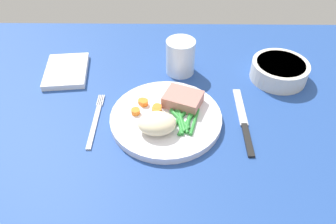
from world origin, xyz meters
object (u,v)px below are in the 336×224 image
meat_portion (183,99)px  salad_bowl (279,70)px  knife (243,122)px  water_glass (180,59)px  dinner_plate (168,118)px  napkin (66,71)px  fork (96,120)px

meat_portion → salad_bowl: salad_bowl is taller
meat_portion → knife: (12.99, -4.04, -2.73)cm
meat_portion → water_glass: 14.50cm
meat_portion → salad_bowl: size_ratio=0.57×
salad_bowl → meat_portion: bearing=-153.6°
dinner_plate → knife: dinner_plate is taller
salad_bowl → napkin: (-53.21, 1.43, -1.82)cm
dinner_plate → fork: 15.63cm
meat_portion → dinner_plate: bearing=-130.6°
fork → water_glass: size_ratio=1.89×
knife → napkin: napkin is taller
fork → napkin: napkin is taller
dinner_plate → salad_bowl: salad_bowl is taller
fork → water_glass: 26.37cm
knife → salad_bowl: bearing=58.5°
knife → salad_bowl: salad_bowl is taller
dinner_plate → meat_portion: bearing=49.4°
dinner_plate → salad_bowl: 31.41cm
meat_portion → salad_bowl: bearing=26.4°
fork → salad_bowl: 45.72cm
dinner_plate → fork: size_ratio=1.43×
fork → salad_bowl: size_ratio=1.21×
salad_bowl → water_glass: bearing=173.9°
dinner_plate → meat_portion: (3.21, 3.75, 2.13)cm
dinner_plate → fork: (-15.62, -0.26, -0.60)cm
meat_portion → salad_bowl: (23.97, 11.88, -0.40)cm
meat_portion → salad_bowl: 26.76cm
fork → napkin: size_ratio=1.19×
dinner_plate → water_glass: water_glass is taller
knife → salad_bowl: size_ratio=1.49×
fork → napkin: (-10.41, 17.32, 0.51)cm
fork → water_glass: water_glass is taller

